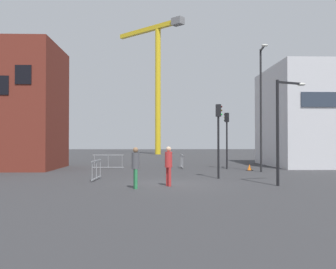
{
  "coord_description": "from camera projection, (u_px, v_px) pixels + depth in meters",
  "views": [
    {
      "loc": [
        -0.78,
        -18.3,
        2.11
      ],
      "look_at": [
        0.0,
        7.24,
        2.57
      ],
      "focal_mm": 39.86,
      "sensor_mm": 36.0,
      "label": 1
    }
  ],
  "objects": [
    {
      "name": "safety_barrier_mid_span",
      "position": [
        182.0,
        161.0,
        29.08
      ],
      "size": [
        0.08,
        2.07,
        1.08
      ],
      "color": "gray",
      "rests_on": "ground"
    },
    {
      "name": "construction_crane",
      "position": [
        157.0,
        69.0,
        60.07
      ],
      "size": [
        10.79,
        10.16,
        21.12
      ],
      "color": "yellow",
      "rests_on": "ground"
    },
    {
      "name": "traffic_light_corner",
      "position": [
        227.0,
        131.0,
        28.31
      ],
      "size": [
        0.38,
        0.35,
        4.26
      ],
      "color": "black",
      "rests_on": "ground"
    },
    {
      "name": "safety_barrier_right_run",
      "position": [
        96.0,
        170.0,
        20.18
      ],
      "size": [
        0.18,
        2.31,
        1.08
      ],
      "color": "gray",
      "rests_on": "ground"
    },
    {
      "name": "traffic_cone_on_verge",
      "position": [
        250.0,
        168.0,
        26.71
      ],
      "size": [
        0.45,
        0.45,
        0.45
      ],
      "color": "black",
      "rests_on": "ground"
    },
    {
      "name": "traffic_light_near",
      "position": [
        218.0,
        129.0,
        21.05
      ],
      "size": [
        0.37,
        0.25,
        4.19
      ],
      "color": "black",
      "rests_on": "ground"
    },
    {
      "name": "safety_barrier_front",
      "position": [
        108.0,
        161.0,
        28.57
      ],
      "size": [
        2.37,
        0.09,
        1.08
      ],
      "color": "gray",
      "rests_on": "ground"
    },
    {
      "name": "pedestrian_walking",
      "position": [
        169.0,
        163.0,
        17.45
      ],
      "size": [
        0.34,
        0.34,
        1.85
      ],
      "color": "red",
      "rests_on": "ground"
    },
    {
      "name": "streetlamp_tall",
      "position": [
        261.0,
        100.0,
        25.38
      ],
      "size": [
        0.44,
        1.67,
        8.44
      ],
      "color": "#232326",
      "rests_on": "ground"
    },
    {
      "name": "streetlamp_short",
      "position": [
        282.0,
        121.0,
        17.7
      ],
      "size": [
        1.65,
        0.75,
        5.01
      ],
      "color": "black",
      "rests_on": "ground"
    },
    {
      "name": "ground",
      "position": [
        173.0,
        184.0,
        18.28
      ],
      "size": [
        160.0,
        160.0,
        0.0
      ],
      "primitive_type": "plane",
      "color": "#333335"
    },
    {
      "name": "brick_building",
      "position": [
        9.0,
        107.0,
        28.43
      ],
      "size": [
        7.55,
        6.77,
        9.39
      ],
      "color": "maroon",
      "rests_on": "ground"
    },
    {
      "name": "pedestrian_waiting",
      "position": [
        136.0,
        164.0,
        16.49
      ],
      "size": [
        0.34,
        0.34,
        1.84
      ],
      "color": "#2D844C",
      "rests_on": "ground"
    }
  ]
}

